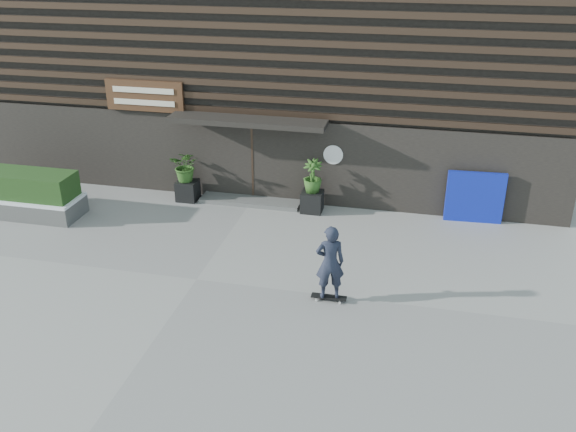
% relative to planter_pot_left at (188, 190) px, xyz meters
% --- Properties ---
extents(ground, '(80.00, 80.00, 0.00)m').
position_rel_planter_pot_left_xyz_m(ground, '(1.90, -4.40, -0.30)').
color(ground, gray).
rests_on(ground, ground).
extents(entrance_step, '(3.00, 0.80, 0.12)m').
position_rel_planter_pot_left_xyz_m(entrance_step, '(1.90, 0.20, -0.24)').
color(entrance_step, '#535250').
rests_on(entrance_step, ground).
extents(planter_pot_left, '(0.60, 0.60, 0.60)m').
position_rel_planter_pot_left_xyz_m(planter_pot_left, '(0.00, 0.00, 0.00)').
color(planter_pot_left, black).
rests_on(planter_pot_left, ground).
extents(bamboo_left, '(0.86, 0.75, 0.96)m').
position_rel_planter_pot_left_xyz_m(bamboo_left, '(0.00, 0.00, 0.78)').
color(bamboo_left, '#2D591E').
rests_on(bamboo_left, planter_pot_left).
extents(planter_pot_right, '(0.60, 0.60, 0.60)m').
position_rel_planter_pot_left_xyz_m(planter_pot_right, '(3.80, 0.00, 0.00)').
color(planter_pot_right, black).
rests_on(planter_pot_right, ground).
extents(bamboo_right, '(0.54, 0.54, 0.96)m').
position_rel_planter_pot_left_xyz_m(bamboo_right, '(3.80, 0.00, 0.78)').
color(bamboo_right, '#2D591E').
rests_on(bamboo_right, planter_pot_right).
extents(raised_bed, '(3.50, 1.20, 0.50)m').
position_rel_planter_pot_left_xyz_m(raised_bed, '(-4.26, -1.99, -0.05)').
color(raised_bed, '#484846').
rests_on(raised_bed, ground).
extents(snow_layer, '(3.50, 1.20, 0.08)m').
position_rel_planter_pot_left_xyz_m(snow_layer, '(-4.26, -1.99, 0.24)').
color(snow_layer, white).
rests_on(snow_layer, raised_bed).
extents(hedge, '(3.30, 1.00, 0.70)m').
position_rel_planter_pot_left_xyz_m(hedge, '(-4.26, -1.99, 0.63)').
color(hedge, '#1C3A15').
rests_on(hedge, snow_layer).
extents(blue_tarp, '(1.56, 0.20, 1.46)m').
position_rel_planter_pot_left_xyz_m(blue_tarp, '(8.29, 0.30, 0.43)').
color(blue_tarp, '#0C1BA5').
rests_on(blue_tarp, ground).
extents(building, '(18.00, 11.00, 8.00)m').
position_rel_planter_pot_left_xyz_m(building, '(1.90, 5.56, 3.69)').
color(building, black).
rests_on(building, ground).
extents(skateboarder, '(0.78, 0.56, 1.80)m').
position_rel_planter_pot_left_xyz_m(skateboarder, '(5.05, -4.59, 0.64)').
color(skateboarder, black).
rests_on(skateboarder, ground).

